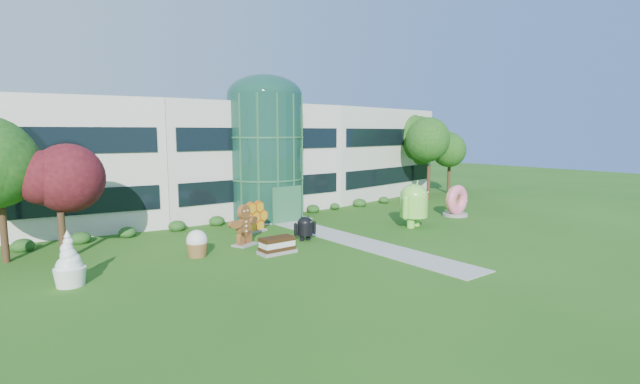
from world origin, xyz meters
TOP-DOWN VIEW (x-y plane):
  - ground at (0.00, 0.00)m, footprint 140.00×140.00m
  - building at (0.00, 18.00)m, footprint 46.00×15.00m
  - atrium at (0.00, 12.00)m, footprint 6.00×6.00m
  - walkway at (0.00, 2.00)m, footprint 2.40×20.00m
  - tree_red at (-15.50, 7.50)m, footprint 4.00×4.00m
  - trees_backdrop at (0.00, 13.00)m, footprint 52.00×8.00m
  - android_green at (6.45, 1.93)m, footprint 3.76×3.02m
  - android_black at (-2.41, 3.27)m, footprint 1.77×1.34m
  - donut at (12.57, 2.73)m, footprint 2.56×1.30m
  - gingerbread at (-6.10, 4.52)m, footprint 2.98×2.02m
  - ice_cream_sandwich at (-5.53, 1.69)m, footprint 2.16×1.09m
  - honeycomb at (-3.67, 7.48)m, footprint 2.62×1.54m
  - froyo at (-16.00, 2.62)m, footprint 1.88×1.88m
  - cupcake at (-9.43, 3.86)m, footprint 1.45×1.45m

SIDE VIEW (x-z plane):
  - ground at x=0.00m, z-range 0.00..0.00m
  - walkway at x=0.00m, z-range 0.00..0.04m
  - ice_cream_sandwich at x=-5.53m, z-range 0.00..0.96m
  - cupcake at x=-9.43m, z-range 0.00..1.52m
  - android_black at x=-2.41m, z-range 0.00..1.82m
  - honeycomb at x=-3.67m, z-range 0.00..1.94m
  - froyo at x=-16.00m, z-range 0.00..2.53m
  - gingerbread at x=-6.10m, z-range 0.00..2.56m
  - donut at x=12.57m, z-range 0.00..2.62m
  - android_green at x=6.45m, z-range 0.00..3.71m
  - tree_red at x=-15.50m, z-range 0.00..6.00m
  - trees_backdrop at x=0.00m, z-range 0.00..8.40m
  - building at x=0.00m, z-range 0.00..9.30m
  - atrium at x=0.00m, z-range 0.00..9.80m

